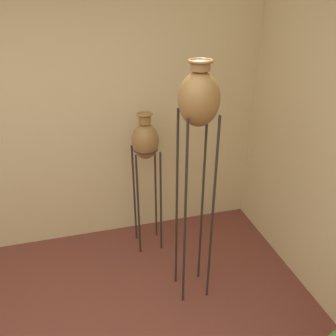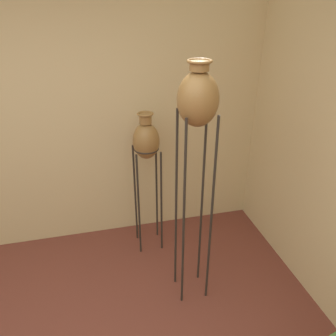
% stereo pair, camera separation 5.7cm
% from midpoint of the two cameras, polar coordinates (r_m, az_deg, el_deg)
% --- Properties ---
extents(wall_back, '(8.28, 0.06, 2.70)m').
position_cam_midpoint_polar(wall_back, '(3.36, -19.31, 7.75)').
color(wall_back, '#D1B784').
rests_on(wall_back, ground_plane).
extents(vase_stand_tall, '(0.29, 0.29, 2.04)m').
position_cam_midpoint_polar(vase_stand_tall, '(2.31, 5.90, 10.37)').
color(vase_stand_tall, '#28231E').
rests_on(vase_stand_tall, ground_plane).
extents(vase_stand_medium, '(0.25, 0.25, 1.48)m').
position_cam_midpoint_polar(vase_stand_medium, '(3.09, -3.28, 4.15)').
color(vase_stand_medium, '#28231E').
rests_on(vase_stand_medium, ground_plane).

